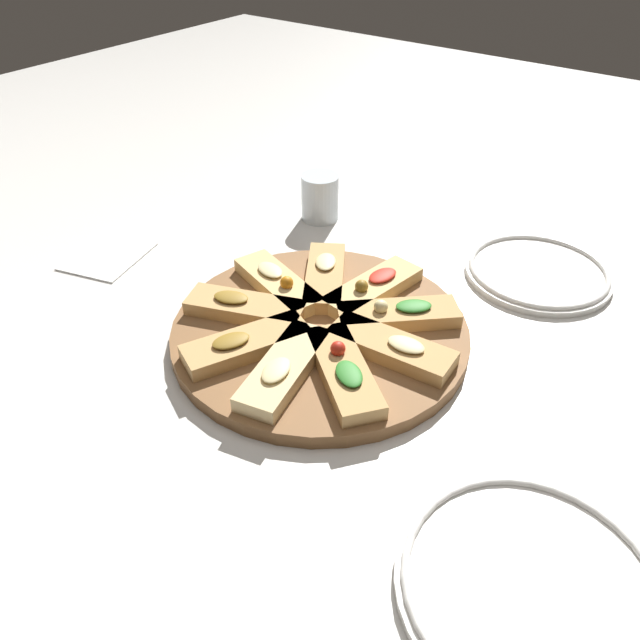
# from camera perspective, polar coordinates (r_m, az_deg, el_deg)

# --- Properties ---
(ground_plane) EXTENTS (3.00, 3.00, 0.00)m
(ground_plane) POSITION_cam_1_polar(r_m,az_deg,el_deg) (0.85, 0.00, -1.58)
(ground_plane) COLOR silver
(serving_board) EXTENTS (0.40, 0.40, 0.02)m
(serving_board) POSITION_cam_1_polar(r_m,az_deg,el_deg) (0.84, 0.00, -1.07)
(serving_board) COLOR brown
(serving_board) RESTS_ON ground_plane
(focaccia_slice_0) EXTENTS (0.17, 0.09, 0.03)m
(focaccia_slice_0) POSITION_cam_1_polar(r_m,az_deg,el_deg) (0.75, -3.32, -4.42)
(focaccia_slice_0) COLOR #E5C689
(focaccia_slice_0) RESTS_ON serving_board
(focaccia_slice_1) EXTENTS (0.14, 0.16, 0.03)m
(focaccia_slice_1) POSITION_cam_1_polar(r_m,az_deg,el_deg) (0.75, 2.18, -4.62)
(focaccia_slice_1) COLOR tan
(focaccia_slice_1) RESTS_ON serving_board
(focaccia_slice_2) EXTENTS (0.07, 0.17, 0.03)m
(focaccia_slice_2) POSITION_cam_1_polar(r_m,az_deg,el_deg) (0.79, 6.56, -2.48)
(focaccia_slice_2) COLOR tan
(focaccia_slice_2) RESTS_ON serving_board
(focaccia_slice_3) EXTENTS (0.15, 0.16, 0.03)m
(focaccia_slice_3) POSITION_cam_1_polar(r_m,az_deg,el_deg) (0.84, 7.17, 0.54)
(focaccia_slice_3) COLOR tan
(focaccia_slice_3) RESTS_ON serving_board
(focaccia_slice_4) EXTENTS (0.17, 0.08, 0.03)m
(focaccia_slice_4) POSITION_cam_1_polar(r_m,az_deg,el_deg) (0.89, 4.85, 2.94)
(focaccia_slice_4) COLOR #DBB775
(focaccia_slice_4) RESTS_ON serving_board
(focaccia_slice_5) EXTENTS (0.17, 0.13, 0.03)m
(focaccia_slice_5) POSITION_cam_1_polar(r_m,az_deg,el_deg) (0.92, 0.45, 4.05)
(focaccia_slice_5) COLOR tan
(focaccia_slice_5) RESTS_ON serving_board
(focaccia_slice_6) EXTENTS (0.10, 0.17, 0.03)m
(focaccia_slice_6) POSITION_cam_1_polar(r_m,az_deg,el_deg) (0.90, -3.88, 3.39)
(focaccia_slice_6) COLOR #DBB775
(focaccia_slice_6) RESTS_ON serving_board
(focaccia_slice_7) EXTENTS (0.11, 0.17, 0.03)m
(focaccia_slice_7) POSITION_cam_1_polar(r_m,az_deg,el_deg) (0.86, -6.89, 1.20)
(focaccia_slice_7) COLOR tan
(focaccia_slice_7) RESTS_ON serving_board
(focaccia_slice_8) EXTENTS (0.17, 0.12, 0.03)m
(focaccia_slice_8) POSITION_cam_1_polar(r_m,az_deg,el_deg) (0.79, -6.79, -2.18)
(focaccia_slice_8) COLOR tan
(focaccia_slice_8) RESTS_ON serving_board
(plate_left) EXTENTS (0.22, 0.22, 0.02)m
(plate_left) POSITION_cam_1_polar(r_m,az_deg,el_deg) (1.02, 19.30, 4.18)
(plate_left) COLOR white
(plate_left) RESTS_ON ground_plane
(plate_right) EXTENTS (0.24, 0.24, 0.02)m
(plate_right) POSITION_cam_1_polar(r_m,az_deg,el_deg) (0.63, 18.76, -22.04)
(plate_right) COLOR white
(plate_right) RESTS_ON ground_plane
(water_glass) EXTENTS (0.07, 0.07, 0.08)m
(water_glass) POSITION_cam_1_polar(r_m,az_deg,el_deg) (1.12, 0.00, 11.15)
(water_glass) COLOR silver
(water_glass) RESTS_ON ground_plane
(napkin_stack) EXTENTS (0.15, 0.14, 0.01)m
(napkin_stack) POSITION_cam_1_polar(r_m,az_deg,el_deg) (1.08, -18.84, 5.60)
(napkin_stack) COLOR white
(napkin_stack) RESTS_ON ground_plane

